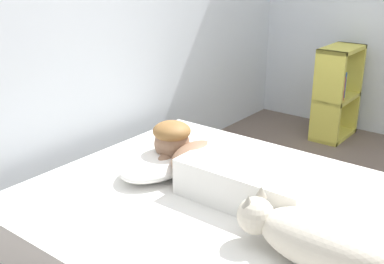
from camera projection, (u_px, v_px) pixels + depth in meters
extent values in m
cube|color=gray|center=(226.00, 252.00, 2.32)|extent=(1.59, 1.92, 0.13)
cube|color=white|center=(227.00, 221.00, 2.26)|extent=(1.54, 1.86, 0.22)
ellipsoid|color=white|center=(160.00, 163.00, 2.49)|extent=(0.52, 0.32, 0.11)
cube|color=white|center=(253.00, 179.00, 2.23)|extent=(0.42, 0.64, 0.18)
ellipsoid|color=#8C664C|center=(196.00, 158.00, 2.42)|extent=(0.32, 0.20, 0.16)
sphere|color=#8C664C|center=(172.00, 143.00, 2.50)|extent=(0.19, 0.19, 0.19)
ellipsoid|color=olive|center=(172.00, 131.00, 2.47)|extent=(0.20, 0.20, 0.10)
cylinder|color=#8C664C|center=(163.00, 163.00, 2.43)|extent=(0.23, 0.07, 0.14)
cylinder|color=#8C664C|center=(187.00, 151.00, 2.58)|extent=(0.23, 0.07, 0.14)
ellipsoid|color=beige|center=(320.00, 241.00, 1.73)|extent=(0.26, 0.48, 0.20)
sphere|color=beige|center=(256.00, 216.00, 1.86)|extent=(0.15, 0.15, 0.15)
cone|color=#A79F8E|center=(248.00, 201.00, 1.83)|extent=(0.05, 0.05, 0.05)
cone|color=#A79F8E|center=(261.00, 192.00, 1.90)|extent=(0.05, 0.05, 0.05)
cylinder|color=white|center=(190.00, 168.00, 2.48)|extent=(0.09, 0.09, 0.07)
torus|color=white|center=(197.00, 164.00, 2.52)|extent=(0.05, 0.01, 0.05)
cube|color=black|center=(257.00, 219.00, 2.06)|extent=(0.07, 0.14, 0.01)
cube|color=#D8CC4C|center=(327.00, 99.00, 3.69)|extent=(0.03, 0.24, 0.75)
cube|color=#D8CC4C|center=(347.00, 88.00, 4.00)|extent=(0.03, 0.24, 0.75)
cube|color=#D8CC4C|center=(333.00, 134.00, 3.97)|extent=(0.45, 0.24, 0.03)
cube|color=#D8CC4C|center=(337.00, 97.00, 3.86)|extent=(0.45, 0.24, 0.03)
cube|color=#D8CC4C|center=(342.00, 49.00, 3.72)|extent=(0.45, 0.24, 0.03)
cube|color=#B23833|center=(329.00, 87.00, 3.68)|extent=(0.02, 0.17, 0.22)
cube|color=#724C8C|center=(331.00, 89.00, 3.71)|extent=(0.03, 0.15, 0.17)
cube|color=#B23833|center=(333.00, 87.00, 3.74)|extent=(0.04, 0.18, 0.18)
cube|color=#724C8C|center=(335.00, 87.00, 3.77)|extent=(0.03, 0.15, 0.18)
cube|color=#3866A5|center=(337.00, 84.00, 3.79)|extent=(0.02, 0.15, 0.21)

